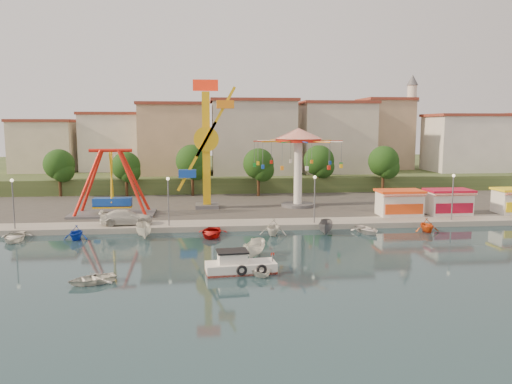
{
  "coord_description": "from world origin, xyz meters",
  "views": [
    {
      "loc": [
        -3.91,
        -40.65,
        11.43
      ],
      "look_at": [
        1.58,
        14.0,
        4.0
      ],
      "focal_mm": 35.0,
      "sensor_mm": 36.0,
      "label": 1
    }
  ],
  "objects": [
    {
      "name": "lamp_post_2",
      "position": [
        8.0,
        13.0,
        3.1
      ],
      "size": [
        0.14,
        0.14,
        5.0
      ],
      "primitive_type": "cylinder",
      "color": "#59595E",
      "rests_on": "quay_deck"
    },
    {
      "name": "tree_4",
      "position": [
        14.0,
        37.35,
        5.75
      ],
      "size": [
        4.86,
        4.86,
        7.6
      ],
      "color": "#382314",
      "rests_on": "quay_deck"
    },
    {
      "name": "cabin_motorboat",
      "position": [
        -1.47,
        -3.06,
        0.51
      ],
      "size": [
        5.59,
        2.56,
        1.91
      ],
      "rotation": [
        0.0,
        0.0,
        0.09
      ],
      "color": "white",
      "rests_on": "ground"
    },
    {
      "name": "pirate_ship_ride",
      "position": [
        -15.18,
        19.99,
        4.39
      ],
      "size": [
        10.0,
        5.0,
        8.0
      ],
      "color": "#59595E",
      "rests_on": "quay_deck"
    },
    {
      "name": "lamp_post_3",
      "position": [
        24.0,
        13.0,
        3.1
      ],
      "size": [
        0.14,
        0.14,
        5.0
      ],
      "primitive_type": "cylinder",
      "color": "#59595E",
      "rests_on": "quay_deck"
    },
    {
      "name": "moored_boat_4",
      "position": [
        2.97,
        9.8,
        0.87
      ],
      "size": [
        3.54,
        3.87,
        1.74
      ],
      "primitive_type": "imported",
      "rotation": [
        0.0,
        0.0,
        -0.24
      ],
      "color": "silver",
      "rests_on": "ground"
    },
    {
      "name": "moored_boat_5",
      "position": [
        8.56,
        9.8,
        0.74
      ],
      "size": [
        2.52,
        4.06,
        1.47
      ],
      "primitive_type": "imported",
      "rotation": [
        0.0,
        0.0,
        -0.31
      ],
      "color": "slate",
      "rests_on": "ground"
    },
    {
      "name": "wave_swinger",
      "position": [
        8.18,
        24.15,
        8.2
      ],
      "size": [
        11.6,
        11.6,
        10.4
      ],
      "color": "#59595E",
      "rests_on": "quay_deck"
    },
    {
      "name": "rowboat_a",
      "position": [
        0.12,
        -3.45,
        0.38
      ],
      "size": [
        2.97,
        3.9,
        0.75
      ],
      "primitive_type": "imported",
      "rotation": [
        0.0,
        0.0,
        0.11
      ],
      "color": "white",
      "rests_on": "ground"
    },
    {
      "name": "hill_terrace",
      "position": [
        0.0,
        67.0,
        1.5
      ],
      "size": [
        200.0,
        60.0,
        3.0
      ],
      "primitive_type": "cube",
      "color": "#384C26",
      "rests_on": "ground"
    },
    {
      "name": "quay_deck",
      "position": [
        0.0,
        62.0,
        0.3
      ],
      "size": [
        200.0,
        100.0,
        0.6
      ],
      "primitive_type": "cube",
      "color": "#9E998E",
      "rests_on": "ground"
    },
    {
      "name": "building_0",
      "position": [
        -33.37,
        46.06,
        8.93
      ],
      "size": [
        9.26,
        9.53,
        11.87
      ],
      "primitive_type": "cube",
      "color": "beige",
      "rests_on": "hill_terrace"
    },
    {
      "name": "kamikaze_tower",
      "position": [
        -3.6,
        24.0,
        8.54
      ],
      "size": [
        5.42,
        3.1,
        16.5
      ],
      "color": "#59595E",
      "rests_on": "quay_deck"
    },
    {
      "name": "building_2",
      "position": [
        -8.19,
        51.96,
        8.62
      ],
      "size": [
        11.95,
        9.28,
        11.23
      ],
      "primitive_type": "cube",
      "color": "tan",
      "rests_on": "hill_terrace"
    },
    {
      "name": "lamp_post_0",
      "position": [
        -24.0,
        13.0,
        3.1
      ],
      "size": [
        0.14,
        0.14,
        5.0
      ],
      "primitive_type": "cylinder",
      "color": "#59595E",
      "rests_on": "quay_deck"
    },
    {
      "name": "building_5",
      "position": [
        32.37,
        50.33,
        8.61
      ],
      "size": [
        12.77,
        10.96,
        11.21
      ],
      "primitive_type": "cube",
      "color": "tan",
      "rests_on": "hill_terrace"
    },
    {
      "name": "building_1",
      "position": [
        -21.33,
        51.38,
        7.32
      ],
      "size": [
        12.33,
        9.01,
        8.63
      ],
      "primitive_type": "cube",
      "color": "silver",
      "rests_on": "hill_terrace"
    },
    {
      "name": "moored_boat_1",
      "position": [
        -16.97,
        9.8,
        0.73
      ],
      "size": [
        2.56,
        2.92,
        1.47
      ],
      "primitive_type": "imported",
      "rotation": [
        0.0,
        0.0,
        -0.06
      ],
      "color": "blue",
      "rests_on": "ground"
    },
    {
      "name": "moored_boat_6",
      "position": [
        13.04,
        9.8,
        0.38
      ],
      "size": [
        3.4,
        4.17,
        0.76
      ],
      "primitive_type": "imported",
      "rotation": [
        0.0,
        0.0,
        0.24
      ],
      "color": "white",
      "rests_on": "ground"
    },
    {
      "name": "asphalt_pad",
      "position": [
        0.0,
        30.0,
        0.6
      ],
      "size": [
        90.0,
        28.0,
        0.01
      ],
      "primitive_type": "cube",
      "color": "#4C4944",
      "rests_on": "quay_deck"
    },
    {
      "name": "tree_3",
      "position": [
        4.0,
        34.36,
        5.55
      ],
      "size": [
        4.68,
        4.68,
        7.32
      ],
      "color": "#382314",
      "rests_on": "quay_deck"
    },
    {
      "name": "ground",
      "position": [
        0.0,
        0.0,
        0.0
      ],
      "size": [
        200.0,
        200.0,
        0.0
      ],
      "primitive_type": "plane",
      "color": "#122733",
      "rests_on": "ground"
    },
    {
      "name": "lamp_post_1",
      "position": [
        -8.0,
        13.0,
        3.1
      ],
      "size": [
        0.14,
        0.14,
        5.0
      ],
      "primitive_type": "cylinder",
      "color": "#59595E",
      "rests_on": "quay_deck"
    },
    {
      "name": "moored_boat_0",
      "position": [
        -22.93,
        9.8,
        0.43
      ],
      "size": [
        3.57,
        4.55,
        0.86
      ],
      "primitive_type": "imported",
      "rotation": [
        0.0,
        0.0,
        0.16
      ],
      "color": "silver",
      "rests_on": "ground"
    },
    {
      "name": "building_7",
      "position": [
        56.03,
        53.7,
        7.38
      ],
      "size": [
        11.59,
        10.93,
        8.76
      ],
      "primitive_type": "cube",
      "color": "beige",
      "rests_on": "hill_terrace"
    },
    {
      "name": "moored_boat_7",
      "position": [
        19.62,
        9.8,
        0.76
      ],
      "size": [
        2.59,
        2.97,
        1.52
      ],
      "primitive_type": "imported",
      "rotation": [
        0.0,
        0.0,
        -0.04
      ],
      "color": "#D84B13",
      "rests_on": "ground"
    },
    {
      "name": "booth_left",
      "position": [
        19.15,
        16.49,
        2.16
      ],
      "size": [
        5.4,
        3.78,
        3.08
      ],
      "color": "white",
      "rests_on": "quay_deck"
    },
    {
      "name": "moored_boat_2",
      "position": [
        -10.28,
        9.8,
        0.77
      ],
      "size": [
        2.26,
        4.2,
        1.54
      ],
      "primitive_type": "imported",
      "rotation": [
        0.0,
        0.0,
        0.2
      ],
      "color": "silver",
      "rests_on": "ground"
    },
    {
      "name": "minaret",
      "position": [
        36.0,
        54.0,
        12.55
      ],
      "size": [
        2.8,
        2.8,
        18.0
      ],
      "color": "silver",
      "rests_on": "hill_terrace"
    },
    {
      "name": "booth_mid",
      "position": [
        25.32,
        16.49,
        2.16
      ],
      "size": [
        5.4,
        3.78,
        3.08
      ],
      "color": "white",
      "rests_on": "quay_deck"
    },
    {
      "name": "tree_2",
      "position": [
        -6.0,
        35.81,
        5.92
      ],
      "size": [
        5.02,
        5.02,
        7.85
      ],
      "color": "#382314",
      "rests_on": "quay_deck"
    },
    {
      "name": "rowboat_b",
      "position": [
        -12.28,
        -4.69,
        0.35
      ],
      "size": [
        4.11,
        3.66,
        0.7
      ],
      "primitive_type": "imported",
      "rotation": [
        0.0,
        0.0,
        -1.12
      ],
      "color": "silver",
      "rests_on": "ground"
    },
    {
      "name": "building_4",
      "position": [
        19.07,
        52.2,
        7.62
      ],
      "size": [
        10.75,
        9.23,
        9.24
      ],
      "primitive_type": "cube",
      "color": "beige",
      "rests_on": "hill_terrace"
    },
    {
      "name": "tree_5",
      "position": [
        24.0,
        35.54,
        5.71
      ],
      "size": [
        4.83,
        4.83,
        7.54
      ],
      "color": "#382314",
      "rests_on": "quay_deck"
    },
    {
      "name": "tree_0",
      "position": [
        -26.0,
        36.98,
        5.47
      ],
      "size": [
        4.6,
        4.6,
        7.19
      ],
      "color": "#382314",
      "rests_on": "quay_deck"
    },
    {
      "name": "tree_1",
      "position": [
        -16.0,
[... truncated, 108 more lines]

